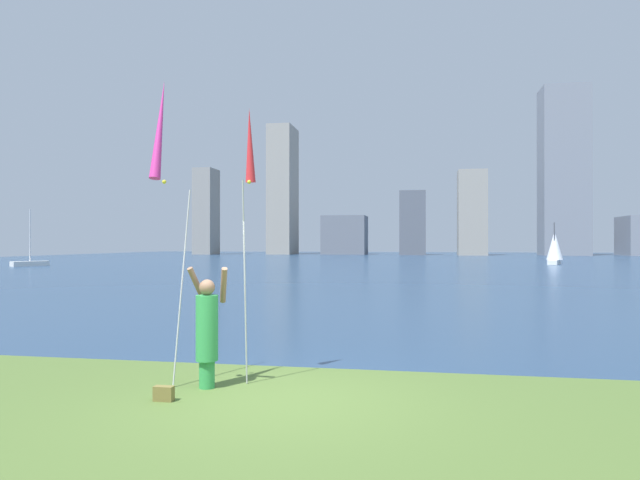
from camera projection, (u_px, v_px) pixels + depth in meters
name	position (u px, v px, depth m)	size (l,w,h in m)	color
ground	(404.00, 264.00, 58.00)	(120.00, 138.00, 0.12)	#4C662D
person	(207.00, 328.00, 8.50)	(0.66, 0.49, 1.81)	green
kite_flag_left	(161.00, 136.00, 8.12)	(0.16, 1.31, 4.51)	#B2B2B7
kite_flag_right	(250.00, 153.00, 8.89)	(0.16, 0.49, 4.28)	#B2B2B7
bag	(164.00, 394.00, 7.79)	(0.27, 0.12, 0.20)	olive
sailboat_0	(30.00, 263.00, 52.01)	(2.46, 3.20, 5.21)	silver
sailboat_1	(555.00, 248.00, 56.23)	(2.02, 3.24, 4.14)	white
skyline_tower_0	(206.00, 212.00, 102.72)	(3.40, 5.06, 15.45)	gray
skyline_tower_1	(283.00, 191.00, 104.44)	(4.30, 7.77, 23.36)	gray
skyline_tower_2	(345.00, 235.00, 103.39)	(7.82, 6.99, 6.96)	slate
skyline_tower_3	(413.00, 223.00, 97.68)	(4.42, 3.66, 11.01)	#565B66
skyline_tower_4	(472.00, 213.00, 95.12)	(4.70, 4.54, 14.24)	gray
skyline_tower_5	(564.00, 172.00, 94.61)	(7.35, 6.22, 27.97)	gray
skyline_tower_6	(633.00, 236.00, 93.38)	(3.51, 7.96, 6.46)	gray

